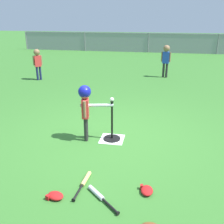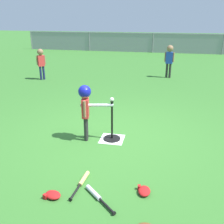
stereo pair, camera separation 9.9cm
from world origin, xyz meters
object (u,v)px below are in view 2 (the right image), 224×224
(glove_by_plate, at_px, (53,195))
(batting_tee, at_px, (112,133))
(batter_child, at_px, (86,102))
(fielder_deep_left, at_px, (169,57))
(baseball_on_tee, at_px, (112,99))
(glove_tossed_aside, at_px, (144,191))
(spare_bat_silver, at_px, (96,195))
(spare_bat_wood, at_px, (82,181))
(fielder_deep_right, at_px, (41,60))

(glove_by_plate, bearing_deg, batting_tee, 77.01)
(batting_tee, relative_size, glove_by_plate, 2.93)
(batter_child, bearing_deg, fielder_deep_left, 75.05)
(baseball_on_tee, distance_m, glove_tossed_aside, 1.80)
(spare_bat_silver, bearing_deg, spare_bat_wood, 137.44)
(fielder_deep_left, xyz_separation_m, spare_bat_silver, (-0.86, -7.03, -0.73))
(spare_bat_silver, distance_m, glove_tossed_aside, 0.63)
(spare_bat_wood, distance_m, glove_by_plate, 0.46)
(batting_tee, xyz_separation_m, fielder_deep_right, (-3.42, 4.14, 0.57))
(spare_bat_wood, bearing_deg, spare_bat_silver, -42.56)
(spare_bat_wood, xyz_separation_m, glove_tossed_aside, (0.87, -0.04, 0.01))
(baseball_on_tee, height_order, glove_by_plate, baseball_on_tee)
(fielder_deep_left, height_order, fielder_deep_right, fielder_deep_left)
(spare_bat_wood, bearing_deg, fielder_deep_right, 120.67)
(fielder_deep_left, height_order, spare_bat_wood, fielder_deep_left)
(batter_child, height_order, glove_tossed_aside, batter_child)
(baseball_on_tee, height_order, spare_bat_wood, baseball_on_tee)
(baseball_on_tee, xyz_separation_m, glove_by_plate, (-0.41, -1.78, -0.76))
(fielder_deep_left, distance_m, glove_by_plate, 7.32)
(fielder_deep_left, relative_size, fielder_deep_right, 1.08)
(batting_tee, height_order, glove_by_plate, batting_tee)
(fielder_deep_left, bearing_deg, baseball_on_tee, -100.52)
(fielder_deep_right, distance_m, spare_bat_silver, 6.84)
(batting_tee, distance_m, glove_by_plate, 1.83)
(glove_by_plate, xyz_separation_m, glove_tossed_aside, (1.15, 0.33, 0.00))
(baseball_on_tee, height_order, batter_child, batter_child)
(baseball_on_tee, xyz_separation_m, fielder_deep_left, (1.00, 5.37, -0.03))
(batting_tee, relative_size, baseball_on_tee, 10.19)
(batting_tee, height_order, baseball_on_tee, baseball_on_tee)
(fielder_deep_left, bearing_deg, batter_child, -104.95)
(batter_child, xyz_separation_m, spare_bat_silver, (0.60, -1.57, -0.72))
(batter_child, xyz_separation_m, fielder_deep_right, (-2.96, 4.24, -0.05))
(fielder_deep_left, distance_m, fielder_deep_right, 4.59)
(batting_tee, distance_m, fielder_deep_left, 5.50)
(spare_bat_silver, height_order, glove_tossed_aside, glove_tossed_aside)
(baseball_on_tee, relative_size, batter_child, 0.07)
(baseball_on_tee, xyz_separation_m, fielder_deep_right, (-3.42, 4.14, -0.09))
(batting_tee, bearing_deg, baseball_on_tee, 90.00)
(spare_bat_silver, height_order, glove_by_plate, glove_by_plate)
(baseball_on_tee, distance_m, spare_bat_silver, 1.84)
(glove_tossed_aside, bearing_deg, batting_tee, 116.90)
(spare_bat_wood, distance_m, glove_tossed_aside, 0.87)
(batting_tee, bearing_deg, spare_bat_wood, -95.23)
(batter_child, bearing_deg, spare_bat_silver, -68.95)
(baseball_on_tee, relative_size, fielder_deep_right, 0.07)
(spare_bat_wood, bearing_deg, fielder_deep_left, 80.57)
(batting_tee, distance_m, spare_bat_wood, 1.43)
(fielder_deep_right, xyz_separation_m, glove_tossed_aside, (4.16, -5.59, -0.66))
(glove_by_plate, bearing_deg, baseball_on_tee, 77.01)
(fielder_deep_left, height_order, spare_bat_silver, fielder_deep_left)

